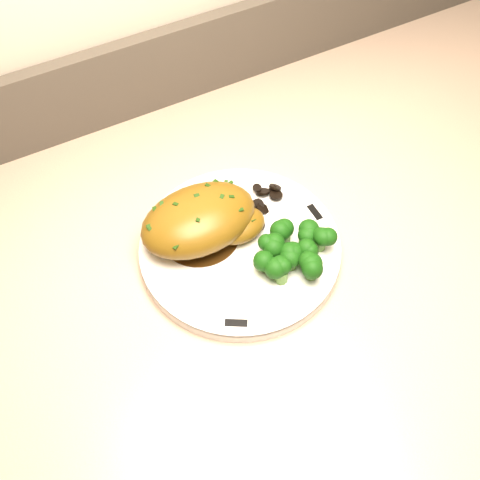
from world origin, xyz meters
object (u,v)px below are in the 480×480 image
plate (240,249)px  broccoli_florets (294,250)px  chicken_breast (203,220)px  counter (428,306)px

plate → broccoli_florets: size_ratio=2.60×
chicken_breast → broccoli_florets: bearing=-48.9°
counter → plate: 0.59m
counter → plate: size_ratio=8.26×
counter → chicken_breast: counter is taller
plate → chicken_breast: (-0.03, 0.03, 0.04)m
broccoli_florets → plate: bearing=133.3°
plate → counter: bearing=-4.1°
plate → chicken_breast: size_ratio=1.63×
chicken_breast → broccoli_florets: 0.11m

